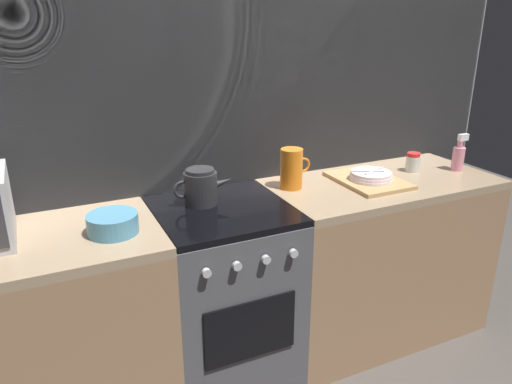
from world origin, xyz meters
name	(u,v)px	position (x,y,z in m)	size (l,w,h in m)	color
ground_plane	(226,371)	(0.00, 0.00, 0.00)	(8.00, 8.00, 0.00)	#47423D
back_wall	(196,128)	(0.00, 0.32, 1.20)	(3.60, 0.05, 2.40)	gray
counter_left	(18,346)	(-0.90, 0.00, 0.45)	(1.20, 0.60, 0.90)	#997251
stove_unit	(224,295)	(0.00, 0.00, 0.45)	(0.60, 0.63, 0.90)	#4C4C51
counter_right	(376,257)	(0.90, 0.00, 0.45)	(1.20, 0.60, 0.90)	#997251
kettle	(201,187)	(-0.07, 0.09, 0.98)	(0.28, 0.15, 0.17)	#262628
mixing_bowl	(113,224)	(-0.49, -0.06, 0.94)	(0.20, 0.20, 0.08)	teal
pitcher	(292,169)	(0.41, 0.10, 1.00)	(0.16, 0.11, 0.20)	orange
dish_pile	(369,178)	(0.81, 0.00, 0.92)	(0.30, 0.40, 0.07)	tan
spice_jar	(413,162)	(1.14, 0.06, 0.95)	(0.08, 0.08, 0.10)	silver
spray_bottle	(459,156)	(1.38, -0.03, 0.98)	(0.08, 0.06, 0.20)	pink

